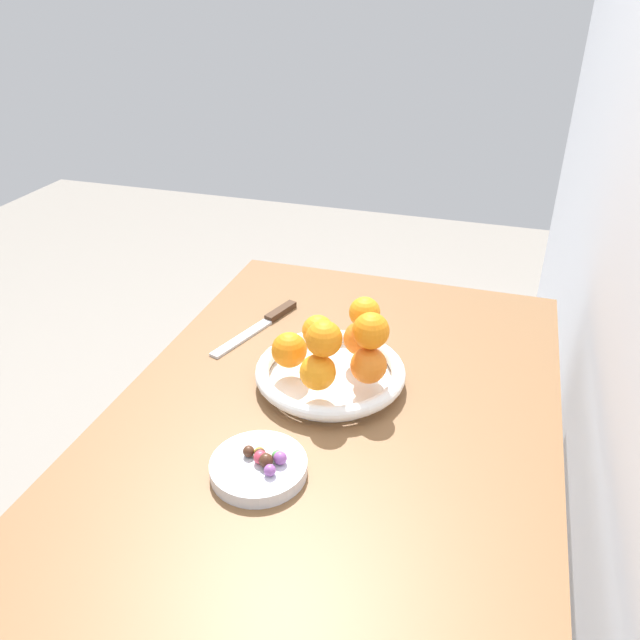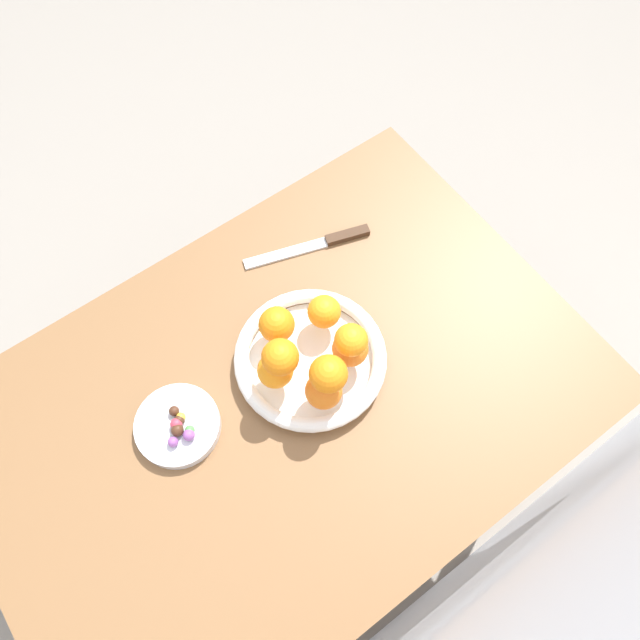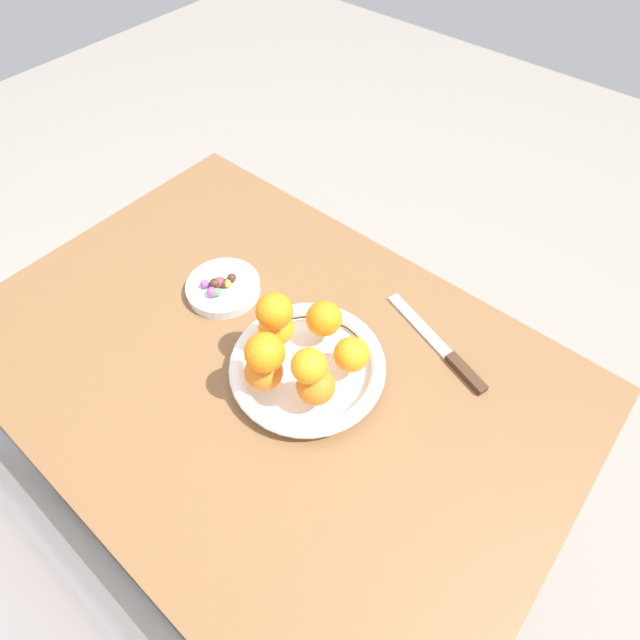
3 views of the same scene
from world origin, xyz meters
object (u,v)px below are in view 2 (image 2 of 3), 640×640
object	(u,v)px
candy_ball_0	(174,411)
candy_ball_6	(179,420)
fruit_bowl	(310,359)
orange_1	(324,391)
candy_ball_2	(176,424)
candy_ball_5	(173,442)
orange_3	(324,312)
orange_2	(350,349)
orange_7	(280,357)
orange_5	(351,340)
orange_6	(328,374)
orange_4	(277,324)
knife	(318,244)
candy_ball_1	(189,435)
candy_ball_4	(177,430)
orange_0	(275,370)
candy_ball_3	(190,430)
candy_ball_7	(181,417)
dining_table	(286,413)
candy_dish	(178,426)

from	to	relation	value
candy_ball_0	candy_ball_6	size ratio (longest dim) A/B	0.99
fruit_bowl	orange_1	size ratio (longest dim) A/B	4.30
orange_1	candy_ball_2	distance (m)	0.26
candy_ball_0	candy_ball_2	distance (m)	0.02
candy_ball_5	orange_3	bearing A→B (deg)	-174.59
orange_2	orange_7	distance (m)	0.14
orange_2	candy_ball_0	xyz separation A→B (m)	(0.30, -0.10, -0.04)
orange_5	orange_6	world-z (taller)	orange_6
orange_4	knife	xyz separation A→B (m)	(-0.18, -0.13, -0.07)
candy_ball_1	fruit_bowl	bearing A→B (deg)	178.92
orange_3	candy_ball_1	world-z (taller)	orange_3
orange_6	candy_ball_4	size ratio (longest dim) A/B	2.90
fruit_bowl	candy_ball_5	xyz separation A→B (m)	(0.28, -0.01, 0.01)
orange_3	candy_ball_5	xyz separation A→B (m)	(0.34, 0.03, -0.04)
orange_5	knife	size ratio (longest dim) A/B	0.22
orange_5	orange_0	bearing A→B (deg)	-22.81
candy_ball_1	candy_ball_3	distance (m)	0.01
fruit_bowl	candy_ball_1	xyz separation A→B (m)	(0.25, -0.00, 0.01)
candy_ball_2	candy_ball_5	world-z (taller)	candy_ball_2
orange_1	orange_3	world-z (taller)	orange_1
fruit_bowl	orange_6	world-z (taller)	orange_6
candy_ball_4	knife	xyz separation A→B (m)	(-0.42, -0.17, -0.03)
candy_ball_0	candy_ball_5	bearing A→B (deg)	57.83
orange_2	candy_ball_4	world-z (taller)	orange_2
orange_3	orange_6	distance (m)	0.16
orange_6	candy_ball_5	world-z (taller)	orange_6
candy_ball_7	orange_1	bearing A→B (deg)	151.86
dining_table	fruit_bowl	distance (m)	0.14
orange_5	candy_ball_6	size ratio (longest dim) A/B	3.10
candy_dish	candy_ball_0	xyz separation A→B (m)	(-0.01, -0.02, 0.02)
dining_table	candy_dish	xyz separation A→B (m)	(0.18, -0.07, 0.10)
candy_ball_1	knife	distance (m)	0.45
candy_ball_1	candy_ball_5	xyz separation A→B (m)	(0.03, -0.01, -0.00)
candy_dish	orange_0	distance (m)	0.20
orange_2	candy_ball_3	world-z (taller)	orange_2
orange_6	candy_ball_3	size ratio (longest dim) A/B	3.79
fruit_bowl	candy_ball_4	world-z (taller)	candy_ball_4
candy_ball_0	orange_1	bearing A→B (deg)	149.09
candy_ball_1	candy_ball_6	world-z (taller)	candy_ball_1
orange_0	candy_ball_0	bearing A→B (deg)	-17.25
candy_ball_3	candy_ball_6	xyz separation A→B (m)	(0.01, -0.03, 0.00)
fruit_bowl	candy_ball_6	size ratio (longest dim) A/B	15.08
orange_1	orange_2	size ratio (longest dim) A/B	1.00
candy_ball_6	candy_ball_0	bearing A→B (deg)	-92.87
orange_0	orange_4	bearing A→B (deg)	-125.95
candy_ball_0	candy_ball_4	distance (m)	0.04
candy_ball_3	candy_dish	bearing A→B (deg)	-63.40
orange_2	candy_ball_7	xyz separation A→B (m)	(0.30, -0.08, -0.04)
candy_ball_3	candy_ball_0	bearing A→B (deg)	-84.09
orange_6	candy_ball_2	distance (m)	0.28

